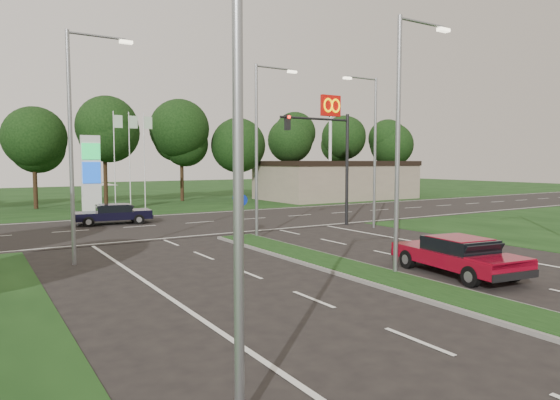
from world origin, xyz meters
TOP-DOWN VIEW (x-y plane):
  - ground at (0.00, 0.00)m, footprint 160.00×160.00m
  - verge_far at (0.00, 55.00)m, footprint 160.00×50.00m
  - cross_road at (0.00, 24.00)m, footprint 160.00×12.00m
  - median_kerb at (0.00, 4.00)m, footprint 2.00×26.00m
  - commercial_building at (22.00, 36.00)m, footprint 16.00×9.00m
  - streetlight_median_near at (1.00, 6.00)m, footprint 2.53×0.22m
  - streetlight_median_far at (1.00, 16.00)m, footprint 2.53×0.22m
  - streetlight_left_near at (-8.30, 0.00)m, footprint 2.53×0.22m
  - streetlight_left_far at (-8.30, 14.00)m, footprint 2.53×0.22m
  - streetlight_right_far at (8.80, 16.00)m, footprint 2.53×0.22m
  - traffic_signal at (7.19, 18.00)m, footprint 5.10×0.42m
  - median_signs at (0.00, 16.40)m, footprint 1.16×1.76m
  - gas_pylon at (-3.79, 33.05)m, footprint 5.80×1.26m
  - mcdonalds_sign at (18.00, 31.97)m, footprint 2.20×0.47m
  - treeline_far at (0.10, 39.93)m, footprint 6.00×6.00m
  - red_sedan at (2.76, 4.91)m, footprint 2.66×5.15m
  - navy_sedan at (-4.12, 26.08)m, footprint 4.91×2.47m

SIDE VIEW (x-z plane):
  - ground at x=0.00m, z-range 0.00..0.00m
  - verge_far at x=0.00m, z-range -0.01..0.01m
  - cross_road at x=0.00m, z-range -0.01..0.01m
  - median_kerb at x=0.00m, z-range 0.00..0.12m
  - navy_sedan at x=-4.12m, z-range 0.05..1.35m
  - red_sedan at x=2.76m, z-range 0.05..1.40m
  - median_signs at x=0.00m, z-range 0.52..2.90m
  - commercial_building at x=22.00m, z-range 0.00..4.00m
  - gas_pylon at x=-3.79m, z-range -0.80..7.20m
  - traffic_signal at x=7.19m, z-range 1.15..8.15m
  - streetlight_median_near at x=1.00m, z-range 0.58..9.58m
  - streetlight_median_far at x=1.00m, z-range 0.58..9.58m
  - streetlight_left_near at x=-8.30m, z-range 0.58..9.58m
  - streetlight_left_far at x=-8.30m, z-range 0.58..9.58m
  - streetlight_right_far at x=8.80m, z-range 0.58..9.58m
  - treeline_far at x=0.10m, z-range 1.88..11.78m
  - mcdonalds_sign at x=18.00m, z-range 2.79..13.19m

